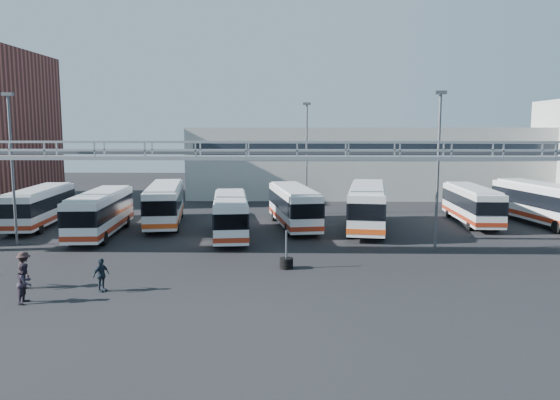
{
  "coord_description": "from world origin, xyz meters",
  "views": [
    {
      "loc": [
        2.74,
        -27.94,
        7.81
      ],
      "look_at": [
        1.94,
        6.0,
        3.4
      ],
      "focal_mm": 35.0,
      "sensor_mm": 36.0,
      "label": 1
    }
  ],
  "objects_px": {
    "light_pole_mid": "(438,162)",
    "bus_6": "(367,205)",
    "bus_1": "(40,205)",
    "pedestrian_b": "(25,283)",
    "pedestrian_d": "(101,275)",
    "tire_stack": "(286,262)",
    "bus_4": "(231,214)",
    "bus_8": "(472,203)",
    "bus_9": "(543,202)",
    "pedestrian_c": "(24,270)",
    "bus_3": "(165,203)",
    "light_pole_left": "(12,161)",
    "light_pole_back": "(307,152)",
    "bus_2": "(101,212)",
    "bus_5": "(294,205)"
  },
  "relations": [
    {
      "from": "light_pole_mid",
      "to": "bus_6",
      "type": "distance_m",
      "value": 8.91
    },
    {
      "from": "bus_1",
      "to": "pedestrian_b",
      "type": "bearing_deg",
      "value": -72.2
    },
    {
      "from": "pedestrian_d",
      "to": "tire_stack",
      "type": "xyz_separation_m",
      "value": [
        8.9,
        4.61,
        -0.45
      ]
    },
    {
      "from": "bus_4",
      "to": "bus_8",
      "type": "xyz_separation_m",
      "value": [
        19.36,
        6.15,
        0.01
      ]
    },
    {
      "from": "bus_9",
      "to": "bus_4",
      "type": "bearing_deg",
      "value": -177.21
    },
    {
      "from": "bus_6",
      "to": "pedestrian_c",
      "type": "xyz_separation_m",
      "value": [
        -19.08,
        -16.32,
        -1.02
      ]
    },
    {
      "from": "bus_3",
      "to": "light_pole_left",
      "type": "bearing_deg",
      "value": -144.58
    },
    {
      "from": "light_pole_back",
      "to": "bus_4",
      "type": "relative_size",
      "value": 0.99
    },
    {
      "from": "light_pole_mid",
      "to": "bus_2",
      "type": "relative_size",
      "value": 0.94
    },
    {
      "from": "bus_9",
      "to": "bus_1",
      "type": "bearing_deg",
      "value": 172.44
    },
    {
      "from": "light_pole_left",
      "to": "bus_6",
      "type": "xyz_separation_m",
      "value": [
        24.56,
        6.3,
        -3.79
      ]
    },
    {
      "from": "bus_1",
      "to": "bus_9",
      "type": "relative_size",
      "value": 0.92
    },
    {
      "from": "bus_2",
      "to": "tire_stack",
      "type": "xyz_separation_m",
      "value": [
        13.77,
        -9.21,
        -1.43
      ]
    },
    {
      "from": "bus_3",
      "to": "bus_9",
      "type": "bearing_deg",
      "value": -7.71
    },
    {
      "from": "light_pole_back",
      "to": "bus_8",
      "type": "xyz_separation_m",
      "value": [
        13.59,
        -4.81,
        -4.02
      ]
    },
    {
      "from": "bus_5",
      "to": "pedestrian_d",
      "type": "distance_m",
      "value": 19.96
    },
    {
      "from": "light_pole_left",
      "to": "light_pole_mid",
      "type": "height_order",
      "value": "same"
    },
    {
      "from": "light_pole_back",
      "to": "pedestrian_c",
      "type": "relative_size",
      "value": 5.55
    },
    {
      "from": "light_pole_back",
      "to": "bus_2",
      "type": "height_order",
      "value": "light_pole_back"
    },
    {
      "from": "bus_4",
      "to": "pedestrian_c",
      "type": "bearing_deg",
      "value": -130.64
    },
    {
      "from": "pedestrian_d",
      "to": "bus_5",
      "type": "bearing_deg",
      "value": 0.52
    },
    {
      "from": "pedestrian_d",
      "to": "pedestrian_b",
      "type": "bearing_deg",
      "value": 150.62
    },
    {
      "from": "light_pole_mid",
      "to": "bus_3",
      "type": "xyz_separation_m",
      "value": [
        -19.74,
        9.06,
        -3.88
      ]
    },
    {
      "from": "bus_5",
      "to": "bus_6",
      "type": "xyz_separation_m",
      "value": [
        5.74,
        -0.83,
        0.14
      ]
    },
    {
      "from": "light_pole_mid",
      "to": "bus_1",
      "type": "relative_size",
      "value": 0.97
    },
    {
      "from": "pedestrian_b",
      "to": "pedestrian_d",
      "type": "height_order",
      "value": "pedestrian_b"
    },
    {
      "from": "light_pole_mid",
      "to": "pedestrian_c",
      "type": "bearing_deg",
      "value": -158.16
    },
    {
      "from": "bus_5",
      "to": "bus_9",
      "type": "xyz_separation_m",
      "value": [
        20.36,
        1.56,
        0.09
      ]
    },
    {
      "from": "bus_8",
      "to": "bus_2",
      "type": "bearing_deg",
      "value": -166.99
    },
    {
      "from": "light_pole_left",
      "to": "bus_3",
      "type": "height_order",
      "value": "light_pole_left"
    },
    {
      "from": "bus_6",
      "to": "bus_4",
      "type": "bearing_deg",
      "value": -153.99
    },
    {
      "from": "light_pole_back",
      "to": "pedestrian_b",
      "type": "height_order",
      "value": "light_pole_back"
    },
    {
      "from": "light_pole_back",
      "to": "pedestrian_b",
      "type": "distance_m",
      "value": 29.87
    },
    {
      "from": "bus_2",
      "to": "pedestrian_d",
      "type": "xyz_separation_m",
      "value": [
        4.86,
        -13.82,
        -0.98
      ]
    },
    {
      "from": "bus_1",
      "to": "bus_2",
      "type": "bearing_deg",
      "value": -35.83
    },
    {
      "from": "light_pole_back",
      "to": "tire_stack",
      "type": "relative_size",
      "value": 4.67
    },
    {
      "from": "bus_6",
      "to": "pedestrian_b",
      "type": "bearing_deg",
      "value": -125.46
    },
    {
      "from": "bus_6",
      "to": "bus_8",
      "type": "relative_size",
      "value": 1.15
    },
    {
      "from": "light_pole_back",
      "to": "bus_1",
      "type": "distance_m",
      "value": 23.01
    },
    {
      "from": "light_pole_mid",
      "to": "bus_2",
      "type": "height_order",
      "value": "light_pole_mid"
    },
    {
      "from": "light_pole_mid",
      "to": "pedestrian_c",
      "type": "distance_m",
      "value": 24.73
    },
    {
      "from": "bus_5",
      "to": "bus_8",
      "type": "height_order",
      "value": "bus_5"
    },
    {
      "from": "bus_3",
      "to": "bus_5",
      "type": "height_order",
      "value": "bus_3"
    },
    {
      "from": "bus_9",
      "to": "pedestrian_c",
      "type": "bearing_deg",
      "value": -160.93
    },
    {
      "from": "light_pole_mid",
      "to": "bus_9",
      "type": "xyz_separation_m",
      "value": [
        11.18,
        9.69,
        -3.84
      ]
    },
    {
      "from": "bus_1",
      "to": "bus_9",
      "type": "bearing_deg",
      "value": -2.87
    },
    {
      "from": "tire_stack",
      "to": "bus_4",
      "type": "bearing_deg",
      "value": 115.0
    },
    {
      "from": "bus_1",
      "to": "pedestrian_c",
      "type": "relative_size",
      "value": 5.74
    },
    {
      "from": "tire_stack",
      "to": "bus_8",
      "type": "bearing_deg",
      "value": 44.77
    },
    {
      "from": "bus_8",
      "to": "light_pole_left",
      "type": "bearing_deg",
      "value": -163.14
    }
  ]
}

